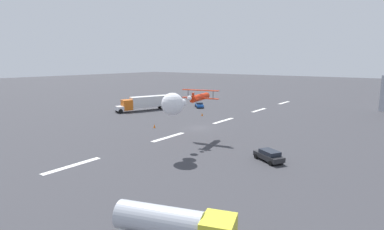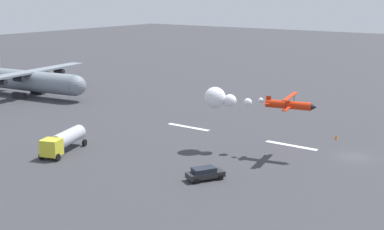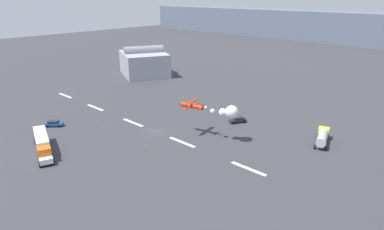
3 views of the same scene
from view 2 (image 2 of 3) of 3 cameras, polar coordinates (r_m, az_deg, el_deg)
name	(u,v)px [view 2 (image 2 of 3)]	position (r m, az deg, el deg)	size (l,w,h in m)	color
ground_plane	(354,157)	(75.22, 16.89, -4.28)	(440.00, 440.00, 0.00)	#38383D
runway_stripe_3	(291,145)	(78.47, 10.54, -3.21)	(8.00, 0.90, 0.01)	white
runway_stripe_4	(188,127)	(87.56, -0.40, -1.29)	(8.00, 0.90, 0.01)	white
cargo_transport_plane	(36,81)	(116.40, -16.35, 3.53)	(26.03, 30.48, 11.48)	gray
stunt_biplane_red	(233,100)	(73.19, 4.39, 1.63)	(15.13, 7.22, 2.99)	red
fuel_tanker_truck	(63,140)	(75.46, -13.55, -2.65)	(5.25, 8.94, 2.90)	yellow
airport_staff_sedan	(205,173)	(63.21, 1.38, -6.23)	(3.78, 4.77, 1.52)	#262628
traffic_cone_far	(336,137)	(83.22, 15.14, -2.25)	(0.44, 0.44, 0.75)	orange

